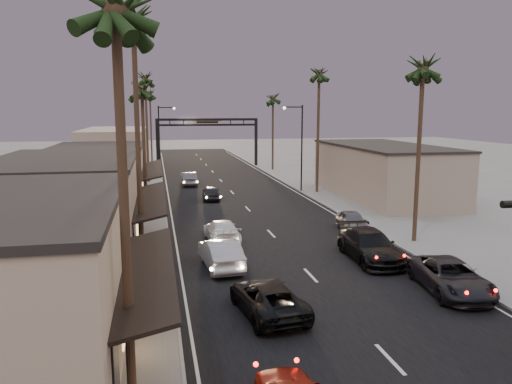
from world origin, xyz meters
name	(u,v)px	position (x,y,z in m)	size (l,w,h in m)	color
ground	(242,203)	(0.00, 40.00, 0.00)	(200.00, 200.00, 0.00)	slate
road	(234,194)	(0.00, 45.00, 0.00)	(14.00, 120.00, 0.02)	black
sidewalk_left	(140,186)	(-9.50, 52.00, 0.06)	(5.00, 92.00, 0.12)	slate
sidewalk_right	(303,181)	(9.50, 52.00, 0.06)	(5.00, 92.00, 0.12)	slate
storefront_mid	(67,208)	(-13.00, 26.00, 2.75)	(8.00, 14.00, 5.50)	gray
storefront_far	(97,177)	(-13.00, 42.00, 2.50)	(8.00, 16.00, 5.00)	#C1B193
storefront_dist	(116,151)	(-13.00, 65.00, 3.00)	(8.00, 20.00, 6.00)	gray
building_right	(383,172)	(14.00, 40.00, 2.50)	(8.00, 18.00, 5.00)	gray
arch	(207,130)	(0.00, 70.00, 5.53)	(15.20, 0.40, 7.27)	black
streetlight_right	(299,141)	(6.92, 45.00, 5.33)	(2.13, 0.30, 9.00)	black
streetlight_left	(161,136)	(-6.92, 58.00, 5.33)	(2.13, 0.30, 9.00)	black
palm_lb	(133,11)	(-8.60, 22.00, 13.39)	(3.20, 3.20, 15.20)	#38281C
palm_lc	(142,85)	(-8.60, 36.00, 10.47)	(3.20, 3.20, 12.20)	#38281C
palm_ld	(145,75)	(-8.60, 55.00, 12.42)	(3.20, 3.20, 14.20)	#38281C
palm_ra	(423,61)	(8.60, 24.00, 11.44)	(3.20, 3.20, 13.20)	#38281C
palm_rb	(319,70)	(8.60, 44.00, 12.42)	(3.20, 3.20, 14.20)	#38281C
palm_rc	(273,96)	(8.60, 64.00, 10.47)	(3.20, 3.20, 12.20)	#38281C
palm_far	(150,91)	(-8.30, 78.00, 11.44)	(3.20, 3.20, 13.20)	#38281C
oncoming_pickup	(268,298)	(-3.28, 14.62, 0.70)	(2.32, 5.02, 1.40)	black
oncoming_silver	(221,253)	(-4.41, 21.24, 0.80)	(1.69, 4.86, 1.60)	#A4A4A9
oncoming_white	(222,231)	(-3.62, 26.74, 0.70)	(1.97, 4.86, 1.41)	silver
oncoming_dgrey	(211,193)	(-2.62, 42.06, 0.68)	(1.60, 3.98, 1.36)	black
oncoming_grey_far	(189,179)	(-4.05, 51.89, 0.76)	(1.60, 4.58, 1.51)	#505055
curbside_near	(451,277)	(5.73, 15.43, 0.76)	(2.51, 5.45, 1.51)	black
curbside_black	(370,246)	(4.12, 20.93, 0.86)	(2.40, 5.91, 1.72)	black
curbside_grey	(352,221)	(5.79, 27.61, 0.71)	(1.69, 4.20, 1.43)	#515156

